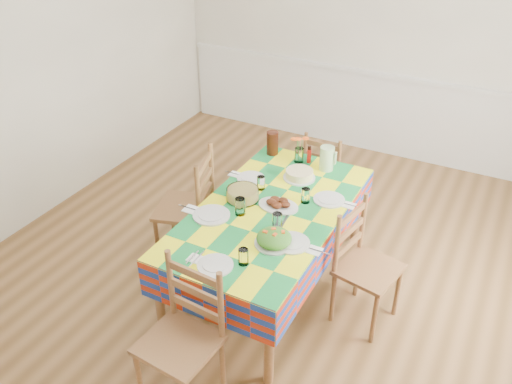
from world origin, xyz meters
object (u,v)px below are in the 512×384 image
Objects in this scene: dining_table at (270,218)px; green_pitcher at (327,158)px; chair_near at (183,339)px; chair_left at (189,208)px; chair_far at (326,174)px; meat_platter at (278,204)px; chair_right at (364,267)px; tea_pitcher at (272,143)px.

green_pitcher reaches higher than dining_table.
chair_left is (-0.72, 1.15, 0.02)m from chair_near.
chair_far is at bearing 94.60° from chair_near.
chair_near is at bearing -91.58° from meat_platter.
chair_near is 0.97× the size of chair_left.
chair_near reaches higher than chair_right.
chair_right is at bearing 0.65° from dining_table.
dining_table is at bearing 101.86° from chair_right.
tea_pitcher is at bearing 119.21° from meat_platter.
chair_far is (-0.01, 2.28, -0.06)m from chair_near.
green_pitcher is at bearing 113.57° from chair_left.
green_pitcher is at bearing 81.28° from meat_platter.
chair_far is 0.85× the size of chair_left.
dining_table is at bearing -100.79° from green_pitcher.
meat_platter is 0.79m from chair_left.
chair_right is (0.72, 1.14, -0.02)m from chair_near.
chair_left reaches higher than chair_near.
chair_near is at bearing -79.09° from tea_pitcher.
meat_platter is at bearing 97.00° from chair_right.
chair_left is (-0.35, -0.76, -0.32)m from tea_pitcher.
tea_pitcher is 0.90m from chair_left.
green_pitcher is 0.58m from chair_far.
tea_pitcher is at bearing 175.23° from green_pitcher.
chair_far is at bearing 92.03° from meat_platter.
chair_far is at bearing 45.19° from tea_pitcher.
chair_near is (0.37, -1.91, -0.34)m from tea_pitcher.
chair_left reaches higher than meat_platter.
tea_pitcher is 0.21× the size of chair_near.
tea_pitcher reaches higher than chair_far.
chair_near is 1.14× the size of chair_far.
meat_platter is 1.22m from chair_near.
meat_platter is 0.69m from green_pitcher.
tea_pitcher is (-0.37, 0.78, 0.18)m from dining_table.
tea_pitcher is 0.20× the size of chair_left.
chair_left is at bearing 60.65° from chair_far.
chair_left is 1.44m from chair_right.
chair_right is (0.68, -0.05, -0.28)m from meat_platter.
chair_far is (0.36, 0.37, -0.39)m from tea_pitcher.
meat_platter is 1.50× the size of tea_pitcher.
green_pitcher is (0.10, 0.68, 0.08)m from meat_platter.
chair_right is (1.09, -0.77, -0.36)m from tea_pitcher.
tea_pitcher is 1.98m from chair_near.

